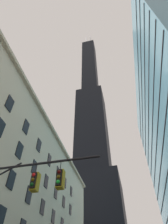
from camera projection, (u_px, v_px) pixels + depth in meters
The scene contains 2 objects.
dark_skyscraper at pixel (93, 149), 118.28m from camera, with size 28.27×28.27×231.04m.
traffic_signal_mast at pixel (10, 200), 10.21m from camera, with size 8.39×0.63×7.88m.
Camera 1 is at (2.83, -6.60, 2.00)m, focal length 30.41 mm.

